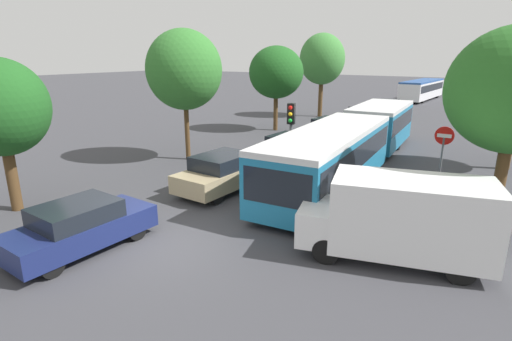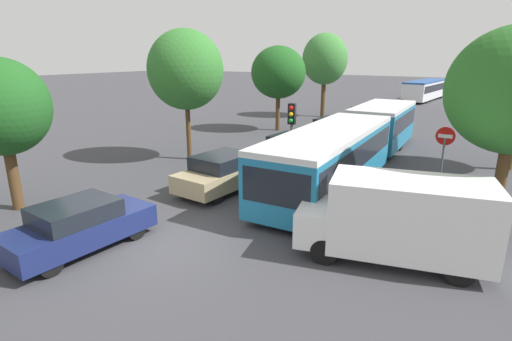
# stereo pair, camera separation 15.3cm
# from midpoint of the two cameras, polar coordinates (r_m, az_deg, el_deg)

# --- Properties ---
(ground_plane) EXTENTS (200.00, 200.00, 0.00)m
(ground_plane) POSITION_cam_midpoint_polar(r_m,az_deg,el_deg) (12.35, -12.56, -10.28)
(ground_plane) COLOR #3D3D42
(articulated_bus) EXTENTS (3.76, 17.47, 2.57)m
(articulated_bus) POSITION_cam_midpoint_polar(r_m,az_deg,el_deg) (19.84, 14.32, 4.27)
(articulated_bus) COLOR teal
(articulated_bus) RESTS_ON ground
(city_bus_rear) EXTENTS (3.11, 11.19, 2.38)m
(city_bus_rear) POSITION_cam_midpoint_polar(r_m,az_deg,el_deg) (53.96, 23.15, 10.69)
(city_bus_rear) COLOR silver
(city_bus_rear) RESTS_ON ground
(queued_car_navy) EXTENTS (1.93, 4.19, 1.43)m
(queued_car_navy) POSITION_cam_midpoint_polar(r_m,az_deg,el_deg) (12.55, -23.58, -7.24)
(queued_car_navy) COLOR navy
(queued_car_navy) RESTS_ON ground
(queued_car_tan) EXTENTS (2.08, 4.52, 1.54)m
(queued_car_tan) POSITION_cam_midpoint_polar(r_m,az_deg,el_deg) (16.47, -4.30, -0.20)
(queued_car_tan) COLOR tan
(queued_car_tan) RESTS_ON ground
(queued_car_graphite) EXTENTS (1.86, 4.04, 1.38)m
(queued_car_graphite) POSITION_cam_midpoint_polar(r_m,az_deg,el_deg) (21.25, 5.01, 3.32)
(queued_car_graphite) COLOR #47474C
(queued_car_graphite) RESTS_ON ground
(queued_car_black) EXTENTS (1.96, 4.26, 1.45)m
(queued_car_black) POSITION_cam_midpoint_polar(r_m,az_deg,el_deg) (26.80, 10.93, 5.88)
(queued_car_black) COLOR black
(queued_car_black) RESTS_ON ground
(queued_car_white) EXTENTS (2.00, 4.35, 1.48)m
(queued_car_white) POSITION_cam_midpoint_polar(r_m,az_deg,el_deg) (33.44, 15.57, 7.63)
(queued_car_white) COLOR white
(queued_car_white) RESTS_ON ground
(queued_car_green) EXTENTS (1.98, 4.30, 1.47)m
(queued_car_green) POSITION_cam_midpoint_polar(r_m,az_deg,el_deg) (38.98, 18.62, 8.53)
(queued_car_green) COLOR #236638
(queued_car_green) RESTS_ON ground
(white_van) EXTENTS (5.33, 3.18, 2.31)m
(white_van) POSITION_cam_midpoint_polar(r_m,az_deg,el_deg) (11.44, 20.25, -6.34)
(white_van) COLOR white
(white_van) RESTS_ON ground
(traffic_light) EXTENTS (0.36, 0.39, 3.40)m
(traffic_light) POSITION_cam_midpoint_polar(r_m,az_deg,el_deg) (17.64, 5.35, 6.61)
(traffic_light) COLOR #56595E
(traffic_light) RESTS_ON ground
(no_entry_sign) EXTENTS (0.70, 0.08, 2.82)m
(no_entry_sign) POSITION_cam_midpoint_polar(r_m,az_deg,el_deg) (16.88, 25.44, 2.49)
(no_entry_sign) COLOR #56595E
(no_entry_sign) RESTS_ON ground
(direction_sign_post) EXTENTS (0.17, 1.40, 3.60)m
(direction_sign_post) POSITION_cam_midpoint_polar(r_m,az_deg,el_deg) (19.49, 32.29, 5.29)
(direction_sign_post) COLOR #56595E
(direction_sign_post) RESTS_ON ground
(tree_left_near) EXTENTS (3.20, 3.20, 5.39)m
(tree_left_near) POSITION_cam_midpoint_polar(r_m,az_deg,el_deg) (16.21, -32.22, 7.32)
(tree_left_near) COLOR #51381E
(tree_left_near) RESTS_ON ground
(tree_left_mid) EXTENTS (3.85, 3.85, 6.70)m
(tree_left_mid) POSITION_cam_midpoint_polar(r_m,az_deg,el_deg) (21.24, -9.79, 13.71)
(tree_left_mid) COLOR #51381E
(tree_left_mid) RESTS_ON ground
(tree_left_far) EXTENTS (3.90, 3.90, 6.04)m
(tree_left_far) POSITION_cam_midpoint_polar(r_m,az_deg,el_deg) (29.46, 3.37, 13.79)
(tree_left_far) COLOR #51381E
(tree_left_far) RESTS_ON ground
(tree_left_distant) EXTENTS (3.94, 3.94, 7.23)m
(tree_left_distant) POSITION_cam_midpoint_polar(r_m,az_deg,el_deg) (36.70, 9.93, 15.39)
(tree_left_distant) COLOR #51381E
(tree_left_distant) RESTS_ON ground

